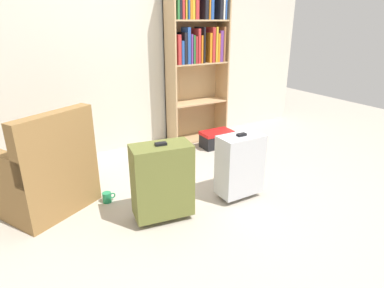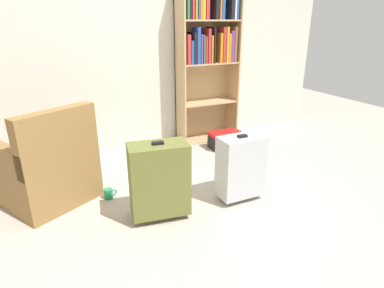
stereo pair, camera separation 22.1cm
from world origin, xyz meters
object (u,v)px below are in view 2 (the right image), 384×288
at_px(mug, 109,194).
at_px(suitcase_silver, 241,166).
at_px(armchair, 47,169).
at_px(suitcase_olive, 159,179).
at_px(storage_box, 225,139).
at_px(bookshelf, 207,47).

distance_m(mug, suitcase_silver, 1.25).
relative_size(armchair, suitcase_olive, 1.40).
relative_size(storage_box, suitcase_olive, 0.61).
bearing_deg(armchair, storage_box, 12.00).
bearing_deg(suitcase_silver, bookshelf, 72.91).
xyz_separation_m(bookshelf, mug, (-1.59, -1.07, -1.19)).
bearing_deg(armchair, bookshelf, 22.74).
height_order(bookshelf, mug, bookshelf).
height_order(bookshelf, suitcase_olive, bookshelf).
bearing_deg(armchair, suitcase_silver, -24.75).
bearing_deg(bookshelf, storage_box, -81.03).
height_order(storage_box, suitcase_olive, suitcase_olive).
height_order(mug, suitcase_silver, suitcase_silver).
distance_m(armchair, storage_box, 2.20).
xyz_separation_m(armchair, storage_box, (2.14, 0.46, -0.20)).
bearing_deg(mug, suitcase_olive, -56.09).
height_order(armchair, suitcase_olive, armchair).
relative_size(bookshelf, storage_box, 5.02).
xyz_separation_m(bookshelf, storage_box, (0.07, -0.41, -1.13)).
bearing_deg(bookshelf, mug, -145.99).
distance_m(storage_box, suitcase_silver, 1.33).
bearing_deg(mug, bookshelf, 34.01).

